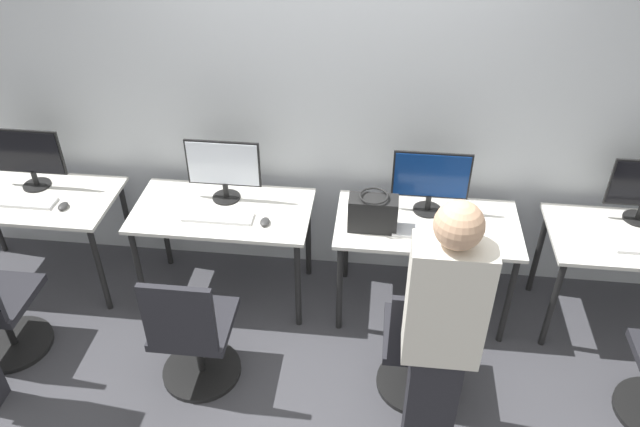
{
  "coord_description": "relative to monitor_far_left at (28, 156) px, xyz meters",
  "views": [
    {
      "loc": [
        0.34,
        -2.88,
        3.05
      ],
      "look_at": [
        0.0,
        0.12,
        0.87
      ],
      "focal_mm": 35.0,
      "sensor_mm": 36.0,
      "label": 1
    }
  ],
  "objects": [
    {
      "name": "wall_back",
      "position": [
        1.98,
        0.3,
        0.45
      ],
      "size": [
        12.0,
        0.05,
        2.8
      ],
      "color": "#B7BCC1",
      "rests_on": "ground_plane"
    },
    {
      "name": "ground_plane",
      "position": [
        1.98,
        -0.44,
        -0.95
      ],
      "size": [
        20.0,
        20.0,
        0.0
      ],
      "primitive_type": "plane",
      "color": "#3D3D42"
    },
    {
      "name": "desk_right",
      "position": [
        2.64,
        -0.13,
        -0.32
      ],
      "size": [
        1.15,
        0.62,
        0.72
      ],
      "color": "silver",
      "rests_on": "ground_plane"
    },
    {
      "name": "keyboard_right",
      "position": [
        2.64,
        -0.24,
        -0.22
      ],
      "size": [
        0.45,
        0.13,
        0.02
      ],
      "color": "silver",
      "rests_on": "desk_right"
    },
    {
      "name": "handbag",
      "position": [
        2.29,
        -0.22,
        -0.12
      ],
      "size": [
        0.3,
        0.18,
        0.25
      ],
      "color": "black",
      "rests_on": "desk_right"
    },
    {
      "name": "person_right",
      "position": [
        2.66,
        -1.23,
        -0.06
      ],
      "size": [
        0.36,
        0.21,
        1.63
      ],
      "color": "#232328",
      "rests_on": "ground_plane"
    },
    {
      "name": "keyboard_far_left",
      "position": [
        -0.0,
        -0.21,
        -0.22
      ],
      "size": [
        0.45,
        0.13,
        0.02
      ],
      "color": "silver",
      "rests_on": "desk_far_left"
    },
    {
      "name": "mouse_left",
      "position": [
        1.63,
        -0.26,
        -0.22
      ],
      "size": [
        0.06,
        0.09,
        0.03
      ],
      "color": "#333333",
      "rests_on": "desk_left"
    },
    {
      "name": "monitor_far_left",
      "position": [
        0.0,
        0.0,
        0.0
      ],
      "size": [
        0.48,
        0.18,
        0.43
      ],
      "color": "black",
      "rests_on": "desk_far_left"
    },
    {
      "name": "desk_left",
      "position": [
        1.32,
        -0.13,
        -0.32
      ],
      "size": [
        1.15,
        0.62,
        0.72
      ],
      "color": "silver",
      "rests_on": "ground_plane"
    },
    {
      "name": "office_chair_left",
      "position": [
        1.31,
        -0.92,
        -0.59
      ],
      "size": [
        0.48,
        0.48,
        0.89
      ],
      "color": "black",
      "rests_on": "ground_plane"
    },
    {
      "name": "office_chair_right",
      "position": [
        2.62,
        -0.86,
        -0.59
      ],
      "size": [
        0.48,
        0.48,
        0.89
      ],
      "color": "black",
      "rests_on": "ground_plane"
    },
    {
      "name": "keyboard_left",
      "position": [
        1.32,
        -0.23,
        -0.22
      ],
      "size": [
        0.45,
        0.13,
        0.02
      ],
      "color": "silver",
      "rests_on": "desk_left"
    },
    {
      "name": "monitor_left",
      "position": [
        1.32,
        -0.0,
        0.0
      ],
      "size": [
        0.48,
        0.18,
        0.43
      ],
      "color": "black",
      "rests_on": "desk_left"
    },
    {
      "name": "mouse_far_left",
      "position": [
        0.3,
        -0.23,
        -0.22
      ],
      "size": [
        0.06,
        0.09,
        0.03
      ],
      "color": "#333333",
      "rests_on": "desk_far_left"
    },
    {
      "name": "mouse_right",
      "position": [
        2.95,
        -0.26,
        -0.22
      ],
      "size": [
        0.06,
        0.09,
        0.03
      ],
      "color": "#333333",
      "rests_on": "desk_right"
    },
    {
      "name": "monitor_right",
      "position": [
        2.64,
        0.01,
        0.0
      ],
      "size": [
        0.48,
        0.18,
        0.43
      ],
      "color": "black",
      "rests_on": "desk_right"
    },
    {
      "name": "desk_far_left",
      "position": [
        0.0,
        -0.13,
        -0.32
      ],
      "size": [
        1.15,
        0.62,
        0.72
      ],
      "color": "silver",
      "rests_on": "ground_plane"
    }
  ]
}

